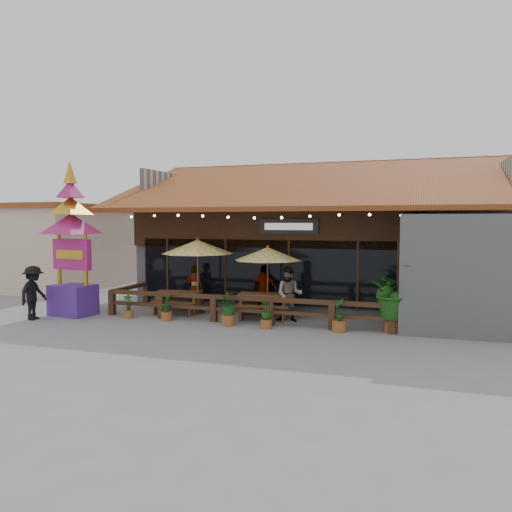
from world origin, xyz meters
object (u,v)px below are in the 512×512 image
(picnic_table_left, at_px, (178,298))
(pedestrian, at_px, (33,293))
(umbrella_right, at_px, (268,254))
(thai_sign_tower, at_px, (71,228))
(tropical_plant, at_px, (394,293))
(umbrella_left, at_px, (198,247))
(picnic_table_right, at_px, (265,301))

(picnic_table_left, relative_size, pedestrian, 0.97)
(umbrella_right, bearing_deg, thai_sign_tower, -164.41)
(thai_sign_tower, height_order, tropical_plant, thai_sign_tower)
(thai_sign_tower, distance_m, tropical_plant, 11.35)
(picnic_table_left, distance_m, thai_sign_tower, 4.58)
(tropical_plant, bearing_deg, thai_sign_tower, -176.19)
(umbrella_right, height_order, picnic_table_left, umbrella_right)
(umbrella_right, distance_m, thai_sign_tower, 7.10)
(umbrella_left, height_order, pedestrian, umbrella_left)
(picnic_table_left, bearing_deg, umbrella_right, 4.95)
(umbrella_left, xyz_separation_m, picnic_table_left, (-0.75, -0.12, -1.91))
(tropical_plant, bearing_deg, picnic_table_right, 168.18)
(umbrella_left, relative_size, picnic_table_right, 1.67)
(picnic_table_right, distance_m, tropical_plant, 4.56)
(thai_sign_tower, bearing_deg, picnic_table_right, 13.90)
(picnic_table_right, height_order, thai_sign_tower, thai_sign_tower)
(umbrella_right, height_order, picnic_table_right, umbrella_right)
(thai_sign_tower, bearing_deg, picnic_table_left, 25.21)
(picnic_table_left, bearing_deg, umbrella_left, 9.35)
(thai_sign_tower, bearing_deg, umbrella_left, 22.55)
(picnic_table_right, bearing_deg, thai_sign_tower, -166.10)
(umbrella_right, xyz_separation_m, thai_sign_tower, (-6.78, -1.89, 0.92))
(picnic_table_right, relative_size, tropical_plant, 0.95)
(umbrella_left, height_order, picnic_table_left, umbrella_left)
(picnic_table_left, distance_m, tropical_plant, 7.84)
(umbrella_right, distance_m, tropical_plant, 4.64)
(thai_sign_tower, relative_size, pedestrian, 3.21)
(picnic_table_right, bearing_deg, picnic_table_left, -178.84)
(picnic_table_right, bearing_deg, umbrella_left, 178.75)
(picnic_table_right, distance_m, thai_sign_tower, 7.40)
(pedestrian, bearing_deg, picnic_table_right, -74.68)
(umbrella_left, xyz_separation_m, pedestrian, (-4.89, -2.85, -1.51))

